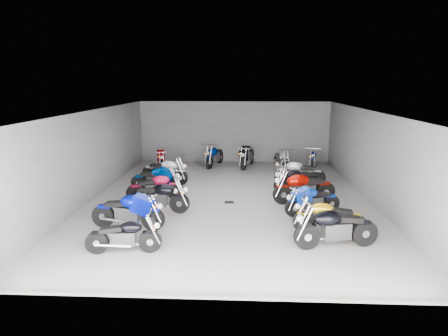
% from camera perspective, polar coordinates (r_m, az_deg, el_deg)
% --- Properties ---
extents(ground, '(14.00, 14.00, 0.00)m').
position_cam_1_polar(ground, '(14.71, 0.81, -4.36)').
color(ground, gray).
rests_on(ground, ground).
extents(wall_back, '(10.00, 0.10, 3.20)m').
position_cam_1_polar(wall_back, '(21.25, 1.47, 5.17)').
color(wall_back, slate).
rests_on(wall_back, ground).
extents(wall_left, '(0.10, 14.00, 3.20)m').
position_cam_1_polar(wall_left, '(15.34, -18.20, 1.85)').
color(wall_left, slate).
rests_on(wall_left, ground).
extents(wall_right, '(0.10, 14.00, 3.20)m').
position_cam_1_polar(wall_right, '(15.02, 20.26, 1.51)').
color(wall_right, slate).
rests_on(wall_right, ground).
extents(ceiling, '(10.00, 14.00, 0.04)m').
position_cam_1_polar(ceiling, '(14.13, 0.85, 8.26)').
color(ceiling, black).
rests_on(ceiling, wall_back).
extents(drain_grate, '(0.32, 0.32, 0.01)m').
position_cam_1_polar(drain_grate, '(14.23, 0.74, -4.91)').
color(drain_grate, black).
rests_on(drain_grate, ground).
extents(motorcycle_left_a, '(1.89, 0.42, 0.83)m').
position_cam_1_polar(motorcycle_left_a, '(10.33, -14.03, -9.37)').
color(motorcycle_left_a, black).
rests_on(motorcycle_left_a, ground).
extents(motorcycle_left_b, '(2.21, 0.53, 0.97)m').
position_cam_1_polar(motorcycle_left_b, '(11.91, -13.46, -6.03)').
color(motorcycle_left_b, black).
rests_on(motorcycle_left_b, ground).
extents(motorcycle_left_c, '(2.16, 0.48, 0.95)m').
position_cam_1_polar(motorcycle_left_c, '(13.23, -9.40, -4.09)').
color(motorcycle_left_c, black).
rests_on(motorcycle_left_c, ground).
extents(motorcycle_left_d, '(1.98, 0.82, 0.90)m').
position_cam_1_polar(motorcycle_left_d, '(14.56, -9.73, -2.69)').
color(motorcycle_left_d, black).
rests_on(motorcycle_left_d, ground).
extents(motorcycle_left_e, '(2.01, 0.48, 0.89)m').
position_cam_1_polar(motorcycle_left_e, '(15.75, -9.66, -1.60)').
color(motorcycle_left_e, black).
rests_on(motorcycle_left_e, ground).
extents(motorcycle_left_f, '(2.09, 1.02, 0.98)m').
position_cam_1_polar(motorcycle_left_f, '(16.94, -8.42, -0.42)').
color(motorcycle_left_f, black).
rests_on(motorcycle_left_f, ground).
extents(motorcycle_right_a, '(2.23, 0.63, 0.99)m').
position_cam_1_polar(motorcycle_right_a, '(10.70, 15.62, -8.20)').
color(motorcycle_right_a, black).
rests_on(motorcycle_right_a, ground).
extents(motorcycle_right_b, '(2.03, 0.46, 0.89)m').
position_cam_1_polar(motorcycle_right_b, '(11.61, 14.72, -6.81)').
color(motorcycle_right_b, black).
rests_on(motorcycle_right_b, ground).
extents(motorcycle_right_c, '(1.86, 0.88, 0.86)m').
position_cam_1_polar(motorcycle_right_c, '(13.12, 12.48, -4.57)').
color(motorcycle_right_c, black).
rests_on(motorcycle_right_c, ground).
extents(motorcycle_right_d, '(2.27, 0.78, 1.02)m').
position_cam_1_polar(motorcycle_right_d, '(14.32, 11.30, -2.75)').
color(motorcycle_right_d, black).
rests_on(motorcycle_right_d, ground).
extents(motorcycle_right_e, '(1.93, 0.84, 0.89)m').
position_cam_1_polar(motorcycle_right_e, '(15.72, 10.43, -1.66)').
color(motorcycle_right_e, black).
rests_on(motorcycle_right_e, ground).
extents(motorcycle_right_f, '(2.11, 0.62, 0.94)m').
position_cam_1_polar(motorcycle_right_f, '(16.93, 10.68, -0.58)').
color(motorcycle_right_f, black).
rests_on(motorcycle_right_f, ground).
extents(motorcycle_back_a, '(0.68, 1.84, 0.83)m').
position_cam_1_polar(motorcycle_back_a, '(20.33, -9.09, 1.43)').
color(motorcycle_back_a, black).
rests_on(motorcycle_back_a, ground).
extents(motorcycle_back_c, '(0.75, 2.19, 0.98)m').
position_cam_1_polar(motorcycle_back_c, '(20.20, -1.38, 1.75)').
color(motorcycle_back_c, black).
rests_on(motorcycle_back_c, ground).
extents(motorcycle_back_d, '(0.73, 2.35, 1.04)m').
position_cam_1_polar(motorcycle_back_d, '(20.00, 3.34, 1.73)').
color(motorcycle_back_d, black).
rests_on(motorcycle_back_d, ground).
extents(motorcycle_back_e, '(0.60, 1.89, 0.84)m').
position_cam_1_polar(motorcycle_back_e, '(19.88, 8.21, 1.23)').
color(motorcycle_back_e, black).
rests_on(motorcycle_back_e, ground).
extents(motorcycle_back_f, '(0.59, 1.93, 0.86)m').
position_cam_1_polar(motorcycle_back_f, '(20.45, 12.63, 1.39)').
color(motorcycle_back_f, black).
rests_on(motorcycle_back_f, ground).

